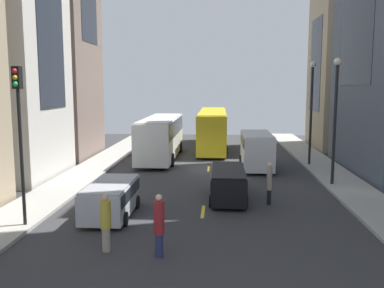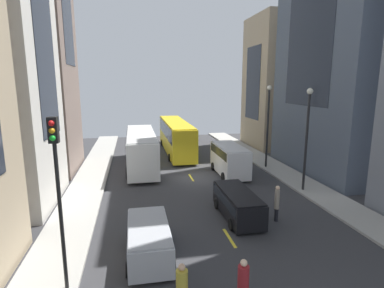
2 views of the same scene
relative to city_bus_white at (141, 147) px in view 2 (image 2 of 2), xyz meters
name	(u,v)px [view 2 (image 2 of 2)]	position (x,y,z in m)	size (l,w,h in m)	color
ground_plane	(191,178)	(3.99, -4.13, -2.01)	(43.24, 43.24, 0.00)	#333335
sidewalk_west	(89,183)	(-4.29, -4.13, -1.93)	(2.67, 44.00, 0.15)	#9E9B93
sidewalk_east	(282,172)	(12.27, -4.13, -1.93)	(2.67, 44.00, 0.15)	#9E9B93
lane_stripe_1	(229,238)	(3.99, -14.63, -2.00)	(0.16, 2.00, 0.01)	yellow
lane_stripe_2	(191,178)	(3.99, -4.13, -2.00)	(0.16, 2.00, 0.01)	yellow
lane_stripe_3	(174,151)	(3.99, 6.37, -2.00)	(0.16, 2.00, 0.01)	yellow
lane_stripe_4	(165,136)	(3.99, 16.87, -2.00)	(0.16, 2.00, 0.01)	yellow
building_east_1	(344,16)	(16.85, -4.45, 11.27)	(6.14, 11.96, 26.56)	#4C5666
building_east_2	(281,83)	(17.55, 7.26, 5.87)	(7.57, 7.74, 15.76)	tan
city_bus_white	(141,147)	(0.00, 0.00, 0.00)	(2.81, 11.16, 3.35)	silver
streetcar_yellow	(176,134)	(4.11, 5.96, 0.12)	(2.70, 13.43, 3.59)	yellow
delivery_van_white	(230,158)	(7.42, -3.89, -0.49)	(2.25, 5.31, 2.58)	white
car_silver_0	(149,238)	(-0.16, -15.57, -1.09)	(2.03, 4.34, 1.55)	#B7BABF
car_black_1	(238,202)	(5.21, -12.32, -1.05)	(1.90, 4.73, 1.61)	black
pedestrian_waiting_curb	(277,202)	(7.24, -13.23, -0.84)	(0.28, 0.28, 2.14)	black
traffic_light_near_corner	(57,175)	(-3.36, -17.42, 2.63)	(0.32, 0.44, 6.53)	black
streetlamp_near	(268,118)	(11.44, -2.52, 2.71)	(0.44, 0.44, 7.52)	black
streetlamp_far	(307,129)	(11.44, -8.99, 2.62)	(0.44, 0.44, 7.36)	black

